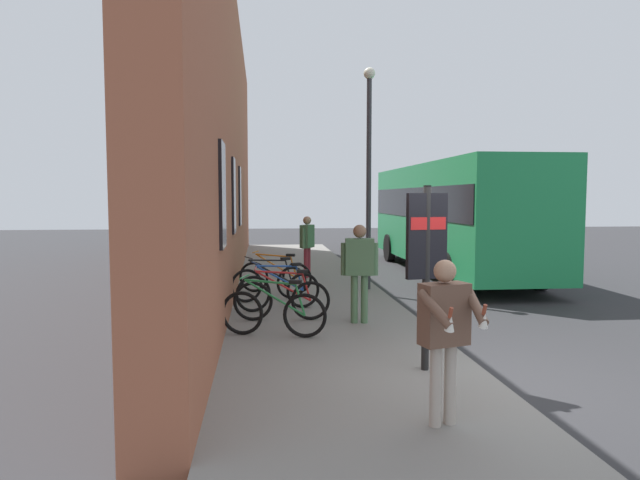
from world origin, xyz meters
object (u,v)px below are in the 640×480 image
object	(u,v)px
transit_info_sign	(427,248)
street_lamp	(369,160)
bicycle_mid_rack	(282,299)
bicycle_under_window	(270,283)
bicycle_end_of_row	(274,312)
tourist_with_hotdogs	(445,324)
bicycle_far_end	(279,291)
bicycle_leaning_wall	(276,276)
city_bus	(452,212)
pedestrian_by_facade	(359,263)
pedestrian_crossing_street	(307,240)

from	to	relation	value
transit_info_sign	street_lamp	xyz separation A→B (m)	(6.43, -0.48, 1.56)
bicycle_mid_rack	bicycle_under_window	xyz separation A→B (m)	(2.02, 0.19, 0.00)
bicycle_end_of_row	tourist_with_hotdogs	distance (m)	4.12
bicycle_far_end	bicycle_end_of_row	bearing A→B (deg)	175.81
bicycle_mid_rack	bicycle_leaning_wall	bearing A→B (deg)	0.91
bicycle_under_window	city_bus	distance (m)	7.58
city_bus	bicycle_under_window	bearing A→B (deg)	129.81
bicycle_mid_rack	street_lamp	distance (m)	4.85
bicycle_leaning_wall	pedestrian_by_facade	size ratio (longest dim) A/B	0.97
bicycle_mid_rack	tourist_with_hotdogs	bearing A→B (deg)	-164.04
transit_info_sign	pedestrian_by_facade	xyz separation A→B (m)	(2.79, 0.38, -0.52)
transit_info_sign	bicycle_end_of_row	bearing A→B (deg)	44.34
bicycle_mid_rack	tourist_with_hotdogs	world-z (taller)	tourist_with_hotdogs
bicycle_end_of_row	street_lamp	bearing A→B (deg)	-28.39
pedestrian_crossing_street	transit_info_sign	bearing A→B (deg)	-174.38
bicycle_end_of_row	bicycle_leaning_wall	world-z (taller)	same
pedestrian_crossing_street	pedestrian_by_facade	bearing A→B (deg)	-175.40
bicycle_leaning_wall	transit_info_sign	bearing A→B (deg)	-163.73
bicycle_end_of_row	bicycle_under_window	xyz separation A→B (m)	(3.18, 0.01, 0.00)
bicycle_under_window	street_lamp	distance (m)	3.89
bicycle_far_end	tourist_with_hotdogs	distance (m)	6.08
bicycle_under_window	city_bus	world-z (taller)	city_bus
bicycle_far_end	pedestrian_crossing_street	xyz separation A→B (m)	(4.46, -0.93, 0.66)
pedestrian_crossing_street	bicycle_under_window	bearing A→B (deg)	162.17
pedestrian_by_facade	tourist_with_hotdogs	distance (m)	4.57
bicycle_mid_rack	bicycle_leaning_wall	distance (m)	3.00
transit_info_sign	pedestrian_crossing_street	xyz separation A→B (m)	(8.56, 0.84, -0.55)
transit_info_sign	pedestrian_crossing_street	size ratio (longest dim) A/B	1.39
bicycle_leaning_wall	transit_info_sign	world-z (taller)	transit_info_sign
bicycle_end_of_row	street_lamp	size ratio (longest dim) A/B	0.32
street_lamp	bicycle_end_of_row	bearing A→B (deg)	151.61
bicycle_mid_rack	bicycle_leaning_wall	xyz separation A→B (m)	(3.00, 0.05, 0.00)
bicycle_under_window	bicycle_end_of_row	bearing A→B (deg)	-179.83
bicycle_leaning_wall	city_bus	world-z (taller)	city_bus
pedestrian_by_facade	bicycle_end_of_row	bearing A→B (deg)	117.87
pedestrian_crossing_street	street_lamp	distance (m)	3.27
bicycle_under_window	tourist_with_hotdogs	xyz separation A→B (m)	(-6.93, -1.60, 0.63)
bicycle_far_end	city_bus	xyz separation A→B (m)	(5.82, -5.55, 1.41)
bicycle_mid_rack	bicycle_far_end	size ratio (longest dim) A/B	1.04
transit_info_sign	bicycle_under_window	bearing A→B (deg)	20.59
bicycle_leaning_wall	pedestrian_crossing_street	bearing A→B (deg)	-21.35
bicycle_mid_rack	pedestrian_by_facade	world-z (taller)	pedestrian_by_facade
city_bus	pedestrian_by_facade	bearing A→B (deg)	149.74
bicycle_far_end	transit_info_sign	world-z (taller)	transit_info_sign
bicycle_mid_rack	bicycle_under_window	world-z (taller)	same
pedestrian_crossing_street	bicycle_far_end	bearing A→B (deg)	168.23
tourist_with_hotdogs	street_lamp	bearing A→B (deg)	-5.71
bicycle_leaning_wall	pedestrian_by_facade	world-z (taller)	pedestrian_by_facade
bicycle_leaning_wall	bicycle_end_of_row	bearing A→B (deg)	178.11
bicycle_far_end	city_bus	bearing A→B (deg)	-43.64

